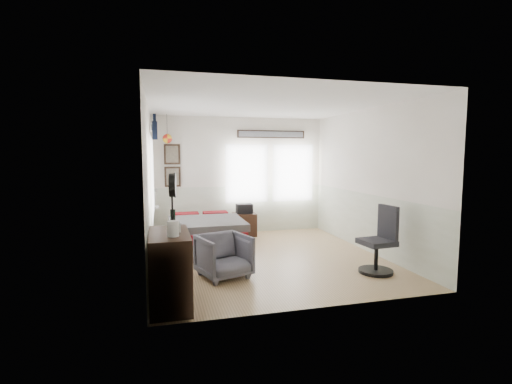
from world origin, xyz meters
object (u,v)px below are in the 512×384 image
dresser (170,269)px  task_chair (380,245)px  armchair (224,256)px  bed (206,234)px  nightstand (244,224)px

dresser → task_chair: (3.21, 0.44, -0.02)m
task_chair → armchair: bearing=165.3°
bed → armchair: (0.06, -1.76, 0.03)m
nightstand → armchair: bearing=-104.9°
bed → armchair: 1.77m
nightstand → task_chair: 3.43m
dresser → armchair: dresser is taller
nightstand → task_chair: bearing=-60.6°
bed → dresser: size_ratio=1.90×
bed → dresser: (-0.75, -2.61, 0.15)m
nightstand → bed: bearing=-132.6°
armchair → task_chair: task_chair is taller
armchair → nightstand: (0.93, 2.70, -0.07)m
nightstand → task_chair: (1.46, -3.10, 0.17)m
task_chair → nightstand: bearing=110.0°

